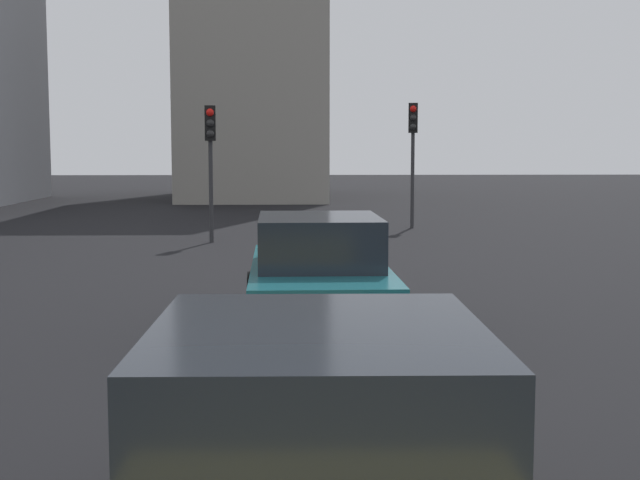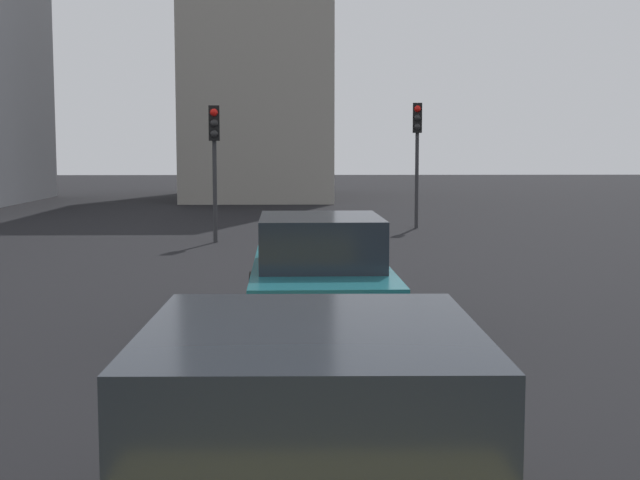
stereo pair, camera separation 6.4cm
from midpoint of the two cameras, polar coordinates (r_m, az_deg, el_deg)
name	(u,v)px [view 1 (the left image)]	position (r m, az deg, el deg)	size (l,w,h in m)	color
car_teal_lead	(319,277)	(11.67, -0.23, -2.42)	(4.54, 2.02, 1.58)	#19606B
car_yellow_second	(318,473)	(4.80, -0.53, -14.78)	(4.38, 2.17, 1.58)	gold
traffic_light_near_left	(210,144)	(23.09, -7.14, 6.14)	(0.32, 0.30, 3.53)	#2D2D30
traffic_light_near_right	(413,138)	(27.25, 5.93, 6.53)	(0.33, 0.31, 3.81)	#2D2D30
building_facade_left	(255,18)	(45.54, -4.23, 14.04)	(13.21, 6.81, 17.76)	gray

